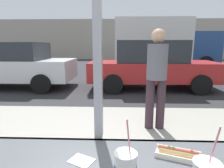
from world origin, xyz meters
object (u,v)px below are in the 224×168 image
at_px(soda_cup_left, 125,168).
at_px(hotdog_tray_near, 178,153).
at_px(parked_car_white, 15,65).
at_px(parked_car_red, 152,65).
at_px(pedestrian, 157,74).
at_px(box_truck, 162,43).

height_order(soda_cup_left, hotdog_tray_near, soda_cup_left).
height_order(parked_car_white, parked_car_red, parked_car_red).
bearing_deg(hotdog_tray_near, parked_car_red, 81.72).
bearing_deg(parked_car_red, pedestrian, -98.51).
height_order(hotdog_tray_near, parked_car_white, parked_car_white).
height_order(parked_car_white, box_truck, box_truck).
relative_size(parked_car_red, box_truck, 0.69).
relative_size(soda_cup_left, box_truck, 0.05).
relative_size(parked_car_red, pedestrian, 2.73).
height_order(parked_car_red, pedestrian, pedestrian).
relative_size(hotdog_tray_near, parked_car_white, 0.06).
bearing_deg(parked_car_white, pedestrian, -40.07).
bearing_deg(parked_car_white, hotdog_tray_near, -54.74).
xyz_separation_m(soda_cup_left, box_truck, (2.73, 11.84, 0.66)).
bearing_deg(soda_cup_left, parked_car_white, 122.41).
height_order(hotdog_tray_near, parked_car_red, parked_car_red).
height_order(hotdog_tray_near, pedestrian, pedestrian).
bearing_deg(parked_car_red, parked_car_white, 180.00).
bearing_deg(hotdog_tray_near, parked_car_white, 125.26).
relative_size(parked_car_white, pedestrian, 2.53).
distance_m(hotdog_tray_near, box_truck, 11.91).
xyz_separation_m(box_truck, pedestrian, (-2.15, -9.54, -0.60)).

